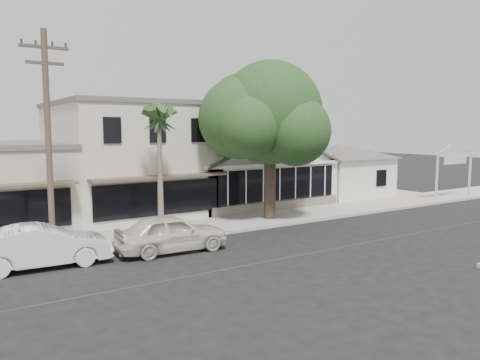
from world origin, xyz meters
TOP-DOWN VIEW (x-y plane):
  - ground at (0.00, 0.00)m, footprint 140.00×140.00m
  - sidewalk_north at (-8.00, 6.75)m, footprint 90.00×3.50m
  - corner_shop at (5.00, 12.47)m, footprint 10.40×8.60m
  - side_cottage at (13.20, 11.50)m, footprint 6.00×6.00m
  - arch_sign at (18.40, 5.30)m, footprint 4.12×0.12m
  - row_building_near at (-3.00, 13.50)m, footprint 8.00×10.00m
  - utility_pole at (-9.00, 5.20)m, footprint 1.80×0.24m
  - car_0 at (-4.62, 3.40)m, footprint 4.82×2.17m
  - car_1 at (-9.62, 3.98)m, footprint 5.00×1.98m
  - shade_tree at (2.76, 6.77)m, footprint 8.03×7.26m
  - palm_east at (-3.75, 6.50)m, footprint 2.71×2.71m

SIDE VIEW (x-z plane):
  - ground at x=0.00m, z-range 0.00..0.00m
  - sidewalk_north at x=-8.00m, z-range 0.00..0.15m
  - car_0 at x=-4.62m, z-range 0.00..1.61m
  - car_1 at x=-9.62m, z-range 0.00..1.62m
  - side_cottage at x=13.20m, z-range 0.00..3.00m
  - corner_shop at x=5.00m, z-range 0.07..5.17m
  - arch_sign at x=18.40m, z-range 1.18..5.13m
  - row_building_near at x=-3.00m, z-range 0.00..6.50m
  - utility_pole at x=-9.00m, z-range 0.29..9.29m
  - palm_east at x=-3.75m, z-range 2.35..9.02m
  - shade_tree at x=2.76m, z-range 1.41..10.32m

